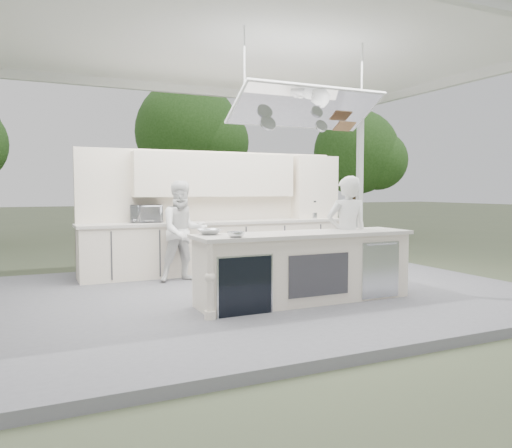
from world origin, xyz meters
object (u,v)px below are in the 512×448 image
demo_island (304,267)px  back_counter (219,246)px  head_chef (347,235)px  sous_chef (183,231)px

demo_island → back_counter: bearing=93.6°
demo_island → back_counter: (-0.18, 2.81, 0.00)m
demo_island → head_chef: size_ratio=1.80×
demo_island → head_chef: (0.84, 0.21, 0.39)m
demo_island → back_counter: 2.82m
demo_island → back_counter: same height
demo_island → head_chef: head_chef is taller
back_counter → sous_chef: size_ratio=3.03×
head_chef → sous_chef: head_chef is taller
sous_chef → back_counter: bearing=34.6°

